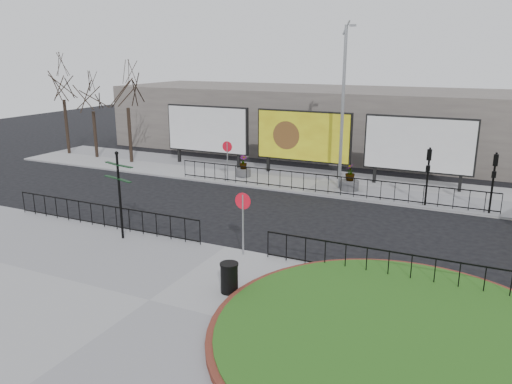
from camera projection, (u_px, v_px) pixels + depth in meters
The scene contains 24 objects.
ground at pixel (226, 249), 20.10m from camera, with size 90.00×90.00×0.00m, color black.
pavement_near at pixel (149, 302), 15.73m from camera, with size 30.00×10.00×0.12m, color gray.
pavement_far at pixel (320, 182), 30.54m from camera, with size 44.00×6.00×0.12m, color gray.
brick_edge at pixel (398, 338), 13.47m from camera, with size 10.40×10.40×0.18m, color maroon.
grass_lawn at pixel (398, 337), 13.46m from camera, with size 10.00×10.00×0.22m, color #225516.
railing_near_left at pixel (104, 216), 22.14m from camera, with size 10.00×0.10×1.10m, color black, non-canonical shape.
railing_near_right at pixel (388, 265), 16.98m from camera, with size 9.00×0.10×1.10m, color black, non-canonical shape.
railing_far at pixel (322, 184), 27.61m from camera, with size 18.00×0.10×1.10m, color black, non-canonical shape.
speed_sign_far at pixel (227, 152), 29.84m from camera, with size 0.64×0.07×2.47m.
speed_sign_near at pixel (243, 210), 18.83m from camera, with size 0.64×0.07×2.47m.
billboard_left at pixel (207, 130), 34.21m from camera, with size 6.20×0.31×4.10m.
billboard_mid at pixel (303, 136), 31.32m from camera, with size 6.20×0.31×4.10m.
billboard_right at pixel (419, 145), 28.43m from camera, with size 6.20×0.31×4.10m.
lamp_post at pixel (343, 106), 27.77m from camera, with size 0.74×0.18×9.23m.
signal_pole_a at pixel (428, 168), 24.99m from camera, with size 0.22×0.26×3.00m.
signal_pole_b at pixel (494, 174), 23.75m from camera, with size 0.22×0.26×3.00m.
tree_left at pixel (128, 113), 34.93m from camera, with size 2.00×2.00×7.00m, color #2D2119, non-canonical shape.
tree_mid at pixel (94, 116), 36.74m from camera, with size 2.00×2.00×6.20m, color #2D2119, non-canonical shape.
tree_far at pixel (64, 105), 37.98m from camera, with size 2.00×2.00×7.50m, color #2D2119, non-canonical shape.
building_backdrop at pixel (362, 122), 38.59m from camera, with size 40.00×10.00×5.00m, color slate.
fingerpost_sign at pixel (119, 187), 20.41m from camera, with size 1.73×0.71×3.72m.
litter_bin at pixel (229, 278), 16.11m from camera, with size 0.61×0.61×1.01m.
planter_a at pixel (243, 169), 31.49m from camera, with size 0.94×0.94×1.34m.
planter_c at pixel (350, 181), 28.29m from camera, with size 1.06×1.06×1.52m.
Camera 1 is at (9.14, -16.42, 7.61)m, focal length 35.00 mm.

